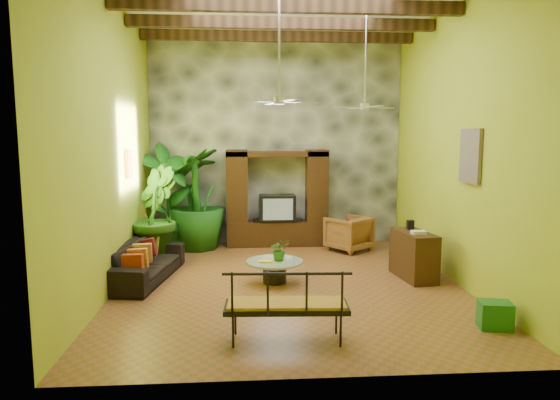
{
  "coord_description": "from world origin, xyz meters",
  "views": [
    {
      "loc": [
        -0.77,
        -8.62,
        2.65
      ],
      "look_at": [
        -0.14,
        0.2,
        1.49
      ],
      "focal_mm": 32.0,
      "sensor_mm": 36.0,
      "label": 1
    }
  ],
  "objects": [
    {
      "name": "left_wall",
      "position": [
        -3.0,
        0.0,
        2.5
      ],
      "size": [
        0.02,
        7.0,
        5.0
      ],
      "primitive_type": "cube",
      "color": "gold",
      "rests_on": "ground"
    },
    {
      "name": "ceiling_fan_back",
      "position": [
        1.6,
        1.2,
        3.4
      ],
      "size": [
        1.28,
        1.28,
        1.86
      ],
      "color": "silver",
      "rests_on": "ceiling"
    },
    {
      "name": "entertainment_center",
      "position": [
        0.0,
        3.14,
        0.97
      ],
      "size": [
        2.4,
        0.55,
        2.3
      ],
      "color": "#32190E",
      "rests_on": "ground"
    },
    {
      "name": "green_bin",
      "position": [
        2.65,
        -2.26,
        0.19
      ],
      "size": [
        0.48,
        0.39,
        0.37
      ],
      "primitive_type": "cube",
      "rotation": [
        0.0,
        0.0,
        -0.18
      ],
      "color": "#1C692D",
      "rests_on": "ground"
    },
    {
      "name": "tall_plant_c",
      "position": [
        -1.88,
        2.94,
        1.18
      ],
      "size": [
        1.76,
        1.76,
        2.35
      ],
      "primitive_type": "imported",
      "rotation": [
        0.0,
        0.0,
        4.26
      ],
      "color": "#1E621A",
      "rests_on": "ground"
    },
    {
      "name": "stone_accent_wall",
      "position": [
        0.0,
        3.44,
        2.5
      ],
      "size": [
        5.98,
        0.1,
        4.98
      ],
      "primitive_type": "cube",
      "color": "#3D4045",
      "rests_on": "ground"
    },
    {
      "name": "yellow_tray",
      "position": [
        -0.41,
        0.03,
        0.41
      ],
      "size": [
        0.27,
        0.2,
        0.03
      ],
      "primitive_type": "cube",
      "rotation": [
        0.0,
        0.0,
        -0.11
      ],
      "color": "gold",
      "rests_on": "coffee_table"
    },
    {
      "name": "ceiling_fan_front",
      "position": [
        -0.2,
        -0.4,
        3.4
      ],
      "size": [
        1.28,
        1.28,
        1.86
      ],
      "color": "silver",
      "rests_on": "ceiling"
    },
    {
      "name": "tall_plant_b",
      "position": [
        -2.65,
        1.63,
        1.01
      ],
      "size": [
        1.13,
        1.29,
        2.02
      ],
      "primitive_type": "imported",
      "rotation": [
        0.0,
        0.0,
        1.81
      ],
      "color": "#286119",
      "rests_on": "ground"
    },
    {
      "name": "centerpiece_plant",
      "position": [
        -0.15,
        0.13,
        0.6
      ],
      "size": [
        0.4,
        0.36,
        0.39
      ],
      "primitive_type": "imported",
      "rotation": [
        0.0,
        0.0,
        0.17
      ],
      "color": "#2D6A1C",
      "rests_on": "coffee_table"
    },
    {
      "name": "ground",
      "position": [
        0.0,
        0.0,
        0.0
      ],
      "size": [
        7.0,
        7.0,
        0.0
      ],
      "primitive_type": "plane",
      "color": "brown",
      "rests_on": "ground"
    },
    {
      "name": "sofa",
      "position": [
        -2.65,
        0.45,
        0.34
      ],
      "size": [
        1.27,
        2.43,
        0.67
      ],
      "primitive_type": "imported",
      "rotation": [
        0.0,
        0.0,
        1.4
      ],
      "color": "black",
      "rests_on": "ground"
    },
    {
      "name": "tall_plant_a",
      "position": [
        -2.55,
        2.78,
        1.24
      ],
      "size": [
        1.58,
        1.45,
        2.49
      ],
      "primitive_type": "imported",
      "rotation": [
        0.0,
        0.0,
        0.57
      ],
      "color": "#195F1A",
      "rests_on": "ground"
    },
    {
      "name": "side_console",
      "position": [
        2.34,
        0.19,
        0.44
      ],
      "size": [
        0.63,
        1.15,
        0.88
      ],
      "primitive_type": "cube",
      "rotation": [
        0.0,
        0.0,
        0.13
      ],
      "color": "#341C10",
      "rests_on": "ground"
    },
    {
      "name": "right_wall",
      "position": [
        3.0,
        0.0,
        2.5
      ],
      "size": [
        0.02,
        7.0,
        5.0
      ],
      "primitive_type": "cube",
      "color": "gold",
      "rests_on": "ground"
    },
    {
      "name": "ceiling_beams",
      "position": [
        0.0,
        0.0,
        4.78
      ],
      "size": [
        5.95,
        5.36,
        0.22
      ],
      "color": "#3F2514",
      "rests_on": "ceiling"
    },
    {
      "name": "wall_art_mask",
      "position": [
        -2.96,
        1.0,
        2.1
      ],
      "size": [
        0.06,
        0.32,
        0.55
      ],
      "primitive_type": "cube",
      "color": "gold",
      "rests_on": "left_wall"
    },
    {
      "name": "coffee_table",
      "position": [
        -0.25,
        0.11,
        0.26
      ],
      "size": [
        1.01,
        1.01,
        0.4
      ],
      "rotation": [
        0.0,
        0.0,
        0.27
      ],
      "color": "black",
      "rests_on": "ground"
    },
    {
      "name": "wicker_armchair",
      "position": [
        1.61,
        2.49,
        0.4
      ],
      "size": [
        1.2,
        1.21,
        0.79
      ],
      "primitive_type": "imported",
      "rotation": [
        0.0,
        0.0,
        3.78
      ],
      "color": "brown",
      "rests_on": "ground"
    },
    {
      "name": "wall_art_painting",
      "position": [
        2.96,
        -0.6,
        2.3
      ],
      "size": [
        0.06,
        0.7,
        0.9
      ],
      "primitive_type": "cube",
      "color": "#2A5C9B",
      "rests_on": "right_wall"
    },
    {
      "name": "iron_bench",
      "position": [
        -0.25,
        -2.54,
        0.53
      ],
      "size": [
        1.61,
        0.65,
        0.57
      ],
      "rotation": [
        0.0,
        0.0,
        -0.05
      ],
      "color": "black",
      "rests_on": "ground"
    },
    {
      "name": "back_wall",
      "position": [
        0.0,
        3.5,
        2.5
      ],
      "size": [
        6.0,
        0.02,
        5.0
      ],
      "primitive_type": "cube",
      "color": "gold",
      "rests_on": "ground"
    }
  ]
}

